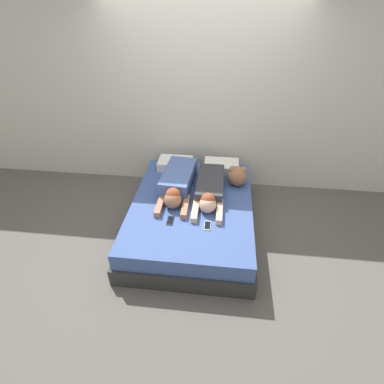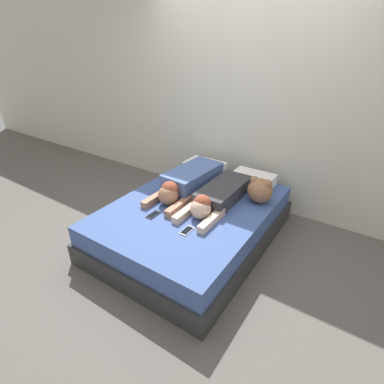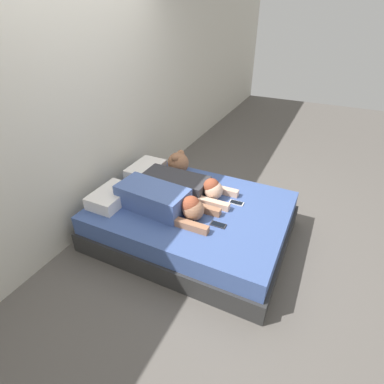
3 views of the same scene
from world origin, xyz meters
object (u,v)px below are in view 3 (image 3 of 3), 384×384
Objects in this scene: pillow_head_left at (111,197)px; cell_phone_right at (236,203)px; bed at (192,221)px; plush_toy at (178,162)px; person_left at (162,200)px; cell_phone_left at (218,225)px; pillow_head_right at (146,170)px; person_right at (187,185)px.

pillow_head_left is 3.17× the size of cell_phone_right.
bed is 0.79m from plush_toy.
person_left is 0.60m from cell_phone_left.
plush_toy is (0.22, -0.32, 0.07)m from pillow_head_right.
bed is 0.88m from pillow_head_right.
bed is 0.40m from person_right.
person_left is 0.77m from cell_phone_right.
person_right reaches higher than bed.
person_right is 6.98× the size of cell_phone_left.
plush_toy reaches higher than pillow_head_right.
pillow_head_left reaches higher than cell_phone_right.
bed is at bearing 61.45° from cell_phone_left.
pillow_head_left is 0.45× the size of person_right.
pillow_head_right is at bearing 78.42° from person_right.
pillow_head_right is at bearing 65.30° from cell_phone_left.
cell_phone_right is at bearing -65.37° from pillow_head_left.
cell_phone_right is (0.54, -1.18, -0.06)m from pillow_head_left.
bed is 0.45m from person_left.
bed is 13.23× the size of cell_phone_right.
plush_toy is (0.34, 0.29, 0.05)m from person_right.
plush_toy is (0.87, -0.32, 0.07)m from pillow_head_left.
cell_phone_left is at bearing -83.89° from pillow_head_left.
bed is at bearing 118.01° from cell_phone_right.
cell_phone_right is at bearing -61.99° from bed.
person_right is (0.20, 0.16, 0.30)m from bed.
cell_phone_right reaches higher than bed.
plush_toy is (0.54, 0.45, 0.35)m from bed.
person_left is 0.79m from plush_toy.
pillow_head_right is 0.40m from plush_toy.
pillow_head_right is 1.75× the size of plush_toy.
cell_phone_right is (0.02, -0.57, -0.08)m from person_right.
cell_phone_left is (-0.20, -0.37, 0.22)m from bed.
plush_toy is (0.32, 0.86, 0.13)m from cell_phone_right.
pillow_head_left is at bearing 130.63° from person_right.
cell_phone_left is 0.55× the size of plush_toy.
plush_toy reaches higher than person_right.
bed is 0.88m from pillow_head_left.
cell_phone_left is (0.12, -1.14, -0.06)m from pillow_head_left.
pillow_head_right is at bearing 45.64° from person_left.
pillow_head_right is (0.32, 0.77, 0.28)m from bed.
cell_phone_left is at bearing -88.99° from person_left.
cell_phone_left is at bearing -126.94° from person_right.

